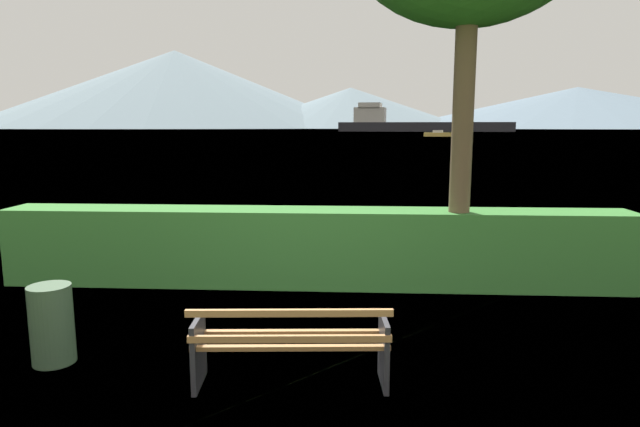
{
  "coord_description": "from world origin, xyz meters",
  "views": [
    {
      "loc": [
        0.56,
        -4.94,
        2.51
      ],
      "look_at": [
        0.0,
        4.94,
        0.89
      ],
      "focal_mm": 30.19,
      "sensor_mm": 36.0,
      "label": 1
    }
  ],
  "objects_px": {
    "park_bench": "(291,344)",
    "trash_bin": "(52,324)",
    "cargo_ship_large": "(411,123)",
    "fishing_boat_near": "(438,134)"
  },
  "relations": [
    {
      "from": "cargo_ship_large",
      "to": "fishing_boat_near",
      "type": "relative_size",
      "value": 11.38
    },
    {
      "from": "park_bench",
      "to": "cargo_ship_large",
      "type": "distance_m",
      "value": 238.51
    },
    {
      "from": "park_bench",
      "to": "cargo_ship_large",
      "type": "xyz_separation_m",
      "value": [
        26.96,
        236.96,
        3.07
      ]
    },
    {
      "from": "trash_bin",
      "to": "fishing_boat_near",
      "type": "relative_size",
      "value": 0.13
    },
    {
      "from": "park_bench",
      "to": "fishing_boat_near",
      "type": "height_order",
      "value": "fishing_boat_near"
    },
    {
      "from": "cargo_ship_large",
      "to": "trash_bin",
      "type": "bearing_deg",
      "value": -97.12
    },
    {
      "from": "cargo_ship_large",
      "to": "fishing_boat_near",
      "type": "bearing_deg",
      "value": -93.05
    },
    {
      "from": "trash_bin",
      "to": "cargo_ship_large",
      "type": "height_order",
      "value": "cargo_ship_large"
    },
    {
      "from": "park_bench",
      "to": "cargo_ship_large",
      "type": "height_order",
      "value": "cargo_ship_large"
    },
    {
      "from": "park_bench",
      "to": "trash_bin",
      "type": "height_order",
      "value": "park_bench"
    }
  ]
}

